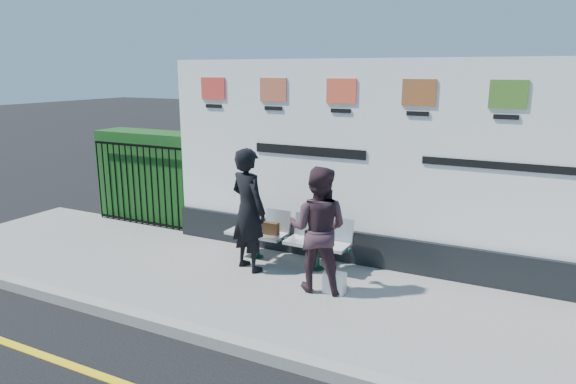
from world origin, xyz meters
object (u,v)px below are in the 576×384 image
at_px(woman_right, 318,229).
at_px(woman_left, 248,210).
at_px(billboard, 415,183).
at_px(bench, 286,250).

bearing_deg(woman_right, woman_left, -18.09).
xyz_separation_m(woman_left, woman_right, (1.17, -0.20, -0.06)).
bearing_deg(woman_right, billboard, -136.92).
bearing_deg(bench, woman_right, -37.79).
height_order(billboard, woman_left, billboard).
xyz_separation_m(billboard, woman_right, (-0.95, -1.20, -0.47)).
xyz_separation_m(bench, woman_right, (0.79, -0.63, 0.62)).
distance_m(bench, woman_left, 0.90).
bearing_deg(bench, woman_left, -130.58).
bearing_deg(woman_left, billboard, -134.00).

